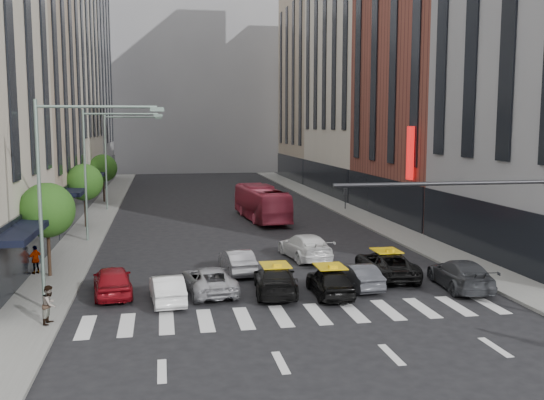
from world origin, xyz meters
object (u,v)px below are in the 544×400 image
streetlamp_mid (99,157)px  car_red (113,281)px  taxi_center (330,281)px  pedestrian_far (36,260)px  car_white_front (167,289)px  bus (261,203)px  streetlamp_near (62,176)px  streetlamp_far (116,149)px  pedestrian_near (50,304)px  taxi_left (275,280)px

streetlamp_mid → car_red: size_ratio=2.09×
taxi_center → pedestrian_far: 15.86m
car_white_front → streetlamp_mid: bearing=-79.8°
streetlamp_mid → bus: (12.55, 7.62, -4.44)m
car_white_front → bus: size_ratio=0.38×
pedestrian_far → taxi_center: bearing=118.0°
streetlamp_near → bus: streetlamp_near is taller
streetlamp_mid → car_white_front: size_ratio=2.28×
streetlamp_near → car_red: streetlamp_near is taller
streetlamp_far → bus: streetlamp_far is taller
car_white_front → pedestrian_near: bearing=23.6°
bus → pedestrian_near: bus is taller
pedestrian_near → pedestrian_far: 9.04m
streetlamp_near → car_red: bearing=48.0°
taxi_center → bus: size_ratio=0.39×
car_white_front → taxi_center: size_ratio=0.96×
car_red → streetlamp_near: bearing=41.5°
car_red → bus: size_ratio=0.41×
streetlamp_mid → streetlamp_far: bearing=90.0°
taxi_center → car_red: bearing=-9.0°
car_white_front → bus: (8.23, 23.25, 0.81)m
streetlamp_far → bus: (12.55, -8.38, -4.44)m
streetlamp_near → car_white_front: streetlamp_near is taller
taxi_center → pedestrian_far: pedestrian_far is taller
streetlamp_far → taxi_left: bearing=-73.1°
streetlamp_far → car_white_front: 32.35m
streetlamp_mid → taxi_center: bearing=-53.1°
streetlamp_near → pedestrian_far: streetlamp_near is taller
pedestrian_far → car_white_front: bearing=100.0°
pedestrian_near → streetlamp_mid: bearing=11.0°
streetlamp_near → car_red: (1.78, 1.98, -5.17)m
streetlamp_far → pedestrian_near: (-0.36, -34.20, -4.97)m
taxi_center → pedestrian_near: 12.51m
streetlamp_near → car_white_front: size_ratio=2.28×
streetlamp_mid → taxi_left: bearing=-58.0°
bus → pedestrian_near: bearing=58.4°
streetlamp_mid → car_red: (1.78, -14.02, -5.17)m
car_red → taxi_center: (10.15, -1.86, -0.03)m
taxi_left → taxi_center: bearing=169.2°
streetlamp_far → pedestrian_near: 34.56m
streetlamp_far → bus: 15.73m
streetlamp_mid → pedestrian_near: streetlamp_mid is taller
car_red → taxi_center: 10.32m
taxi_left → bus: bearing=-91.0°
streetlamp_mid → bus: streetlamp_mid is taller
car_red → pedestrian_near: 4.70m
car_red → streetlamp_mid: bearing=-89.2°
streetlamp_far → car_red: streetlamp_far is taller
streetlamp_mid → car_red: streetlamp_mid is taller
taxi_left → pedestrian_near: pedestrian_near is taller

